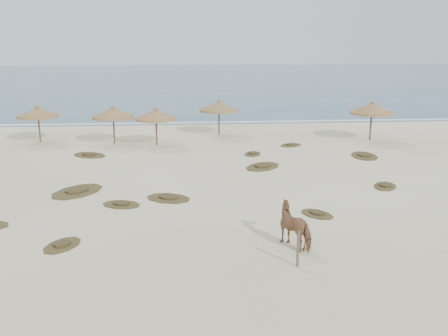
{
  "coord_description": "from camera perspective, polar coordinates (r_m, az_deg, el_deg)",
  "views": [
    {
      "loc": [
        -0.72,
        -20.91,
        7.96
      ],
      "look_at": [
        1.36,
        5.0,
        1.08
      ],
      "focal_mm": 40.0,
      "sensor_mm": 36.0,
      "label": 1
    }
  ],
  "objects": [
    {
      "name": "ground",
      "position": [
        22.39,
        -2.47,
        -6.01
      ],
      "size": [
        160.0,
        160.0,
        0.0
      ],
      "primitive_type": "plane",
      "color": "#F4E7C8",
      "rests_on": "ground"
    },
    {
      "name": "ocean",
      "position": [
        96.24,
        -4.22,
        10.06
      ],
      "size": [
        200.0,
        100.0,
        0.01
      ],
      "primitive_type": "cube",
      "color": "#284E79",
      "rests_on": "ground"
    },
    {
      "name": "foam_line",
      "position": [
        47.59,
        -3.68,
        5.18
      ],
      "size": [
        70.0,
        0.6,
        0.01
      ],
      "primitive_type": "cube",
      "color": "white",
      "rests_on": "ground"
    },
    {
      "name": "palapa_1",
      "position": [
        41.08,
        -20.52,
        5.96
      ],
      "size": [
        3.76,
        3.76,
        2.95
      ],
      "rotation": [
        0.0,
        0.0,
        0.22
      ],
      "color": "brown",
      "rests_on": "ground"
    },
    {
      "name": "palapa_2",
      "position": [
        38.86,
        -12.57,
        6.12
      ],
      "size": [
        3.38,
        3.38,
        2.98
      ],
      "rotation": [
        0.0,
        0.0,
        0.07
      ],
      "color": "brown",
      "rests_on": "ground"
    },
    {
      "name": "palapa_3",
      "position": [
        37.65,
        -7.79,
        6.03
      ],
      "size": [
        4.05,
        4.05,
        2.95
      ],
      "rotation": [
        0.0,
        0.0,
        0.36
      ],
      "color": "brown",
      "rests_on": "ground"
    },
    {
      "name": "palapa_4",
      "position": [
        41.34,
        -0.58,
        7.02
      ],
      "size": [
        4.07,
        4.07,
        3.02
      ],
      "rotation": [
        0.0,
        0.0,
        -0.32
      ],
      "color": "brown",
      "rests_on": "ground"
    },
    {
      "name": "palapa_5",
      "position": [
        40.75,
        16.56,
        6.48
      ],
      "size": [
        3.75,
        3.75,
        3.18
      ],
      "rotation": [
        0.0,
        0.0,
        -0.11
      ],
      "color": "brown",
      "rests_on": "ground"
    },
    {
      "name": "horse",
      "position": [
        19.69,
        8.31,
        -6.55
      ],
      "size": [
        1.8,
        2.16,
        1.67
      ],
      "primitive_type": "imported",
      "rotation": [
        0.0,
        0.0,
        3.69
      ],
      "color": "#9B6746",
      "rests_on": "ground"
    },
    {
      "name": "fence_post_near",
      "position": [
        18.06,
        8.46,
        -9.15
      ],
      "size": [
        0.12,
        0.12,
        1.34
      ],
      "primitive_type": "cylinder",
      "rotation": [
        0.0,
        0.0,
        0.26
      ],
      "color": "brown",
      "rests_on": "ground"
    },
    {
      "name": "scrub_1",
      "position": [
        27.44,
        -16.44,
        -2.55
      ],
      "size": [
        3.44,
        3.7,
        0.16
      ],
      "rotation": [
        0.0,
        0.0,
        0.96
      ],
      "color": "brown",
      "rests_on": "ground"
    },
    {
      "name": "scrub_2",
      "position": [
        24.82,
        -11.64,
        -4.07
      ],
      "size": [
        2.22,
        1.83,
        0.16
      ],
      "rotation": [
        0.0,
        0.0,
        2.78
      ],
      "color": "brown",
      "rests_on": "ground"
    },
    {
      "name": "scrub_3",
      "position": [
        31.39,
        4.43,
        0.19
      ],
      "size": [
        3.1,
        3.15,
        0.16
      ],
      "rotation": [
        0.0,
        0.0,
        0.82
      ],
      "color": "brown",
      "rests_on": "ground"
    },
    {
      "name": "scrub_4",
      "position": [
        28.6,
        17.92,
        -1.96
      ],
      "size": [
        1.9,
        2.15,
        0.16
      ],
      "rotation": [
        0.0,
        0.0,
        1.08
      ],
      "color": "brown",
      "rests_on": "ground"
    },
    {
      "name": "scrub_5",
      "position": [
        35.42,
        15.73,
        1.37
      ],
      "size": [
        2.02,
        2.85,
        0.16
      ],
      "rotation": [
        0.0,
        0.0,
        1.46
      ],
      "color": "brown",
      "rests_on": "ground"
    },
    {
      "name": "scrub_6",
      "position": [
        35.54,
        -15.11,
        1.46
      ],
      "size": [
        2.97,
        2.71,
        0.16
      ],
      "rotation": [
        0.0,
        0.0,
        2.57
      ],
      "color": "brown",
      "rests_on": "ground"
    },
    {
      "name": "scrub_7",
      "position": [
        34.73,
        3.28,
        1.65
      ],
      "size": [
        1.61,
        1.96,
        0.16
      ],
      "rotation": [
        0.0,
        0.0,
        1.22
      ],
      "color": "brown",
      "rests_on": "ground"
    },
    {
      "name": "scrub_9",
      "position": [
        25.39,
        -6.37,
        -3.42
      ],
      "size": [
        2.78,
        2.4,
        0.16
      ],
      "rotation": [
        0.0,
        0.0,
        2.69
      ],
      "color": "brown",
      "rests_on": "ground"
    },
    {
      "name": "scrub_10",
      "position": [
        37.81,
        7.63,
        2.63
      ],
      "size": [
        2.09,
        1.83,
        0.16
      ],
      "rotation": [
        0.0,
        0.0,
        0.48
      ],
      "color": "brown",
      "rests_on": "ground"
    },
    {
      "name": "scrub_11",
      "position": [
        20.75,
        -18.01,
        -8.35
      ],
      "size": [
        1.84,
        2.09,
        0.16
      ],
      "rotation": [
        0.0,
        0.0,
        1.08
      ],
      "color": "brown",
      "rests_on": "ground"
    },
    {
      "name": "scrub_12",
      "position": [
        23.44,
        10.58,
        -5.16
      ],
      "size": [
        1.87,
        2.0,
        0.16
      ],
      "rotation": [
        0.0,
        0.0,
        2.21
      ],
      "color": "brown",
      "rests_on": "ground"
    }
  ]
}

